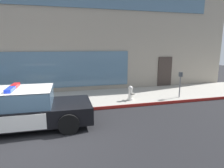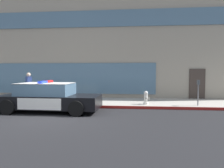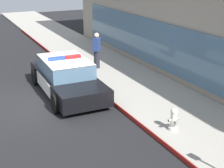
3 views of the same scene
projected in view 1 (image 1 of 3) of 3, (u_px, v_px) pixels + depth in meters
ground at (36, 142)px, 5.69m from camera, size 48.00×48.00×0.00m
sidewalk at (45, 102)px, 9.53m from camera, size 48.00×3.38×0.15m
curb_red_paint at (42, 113)px, 7.91m from camera, size 28.80×0.04×0.14m
storefront_building at (60, 33)px, 15.00m from camera, size 22.27×9.22×7.61m
police_cruiser at (19, 109)px, 6.59m from camera, size 4.86×2.17×1.49m
fire_hydrant at (130, 93)px, 9.48m from camera, size 0.34×0.39×0.73m
parking_meter at (180, 80)px, 9.90m from camera, size 0.12×0.18×1.34m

